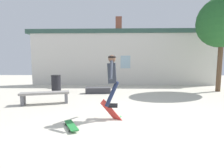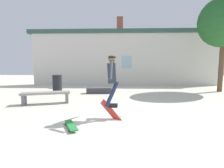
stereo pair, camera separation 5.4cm
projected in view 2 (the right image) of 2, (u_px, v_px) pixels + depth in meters
The scene contains 9 objects.
ground_plane at pixel (135, 130), 4.20m from camera, with size 40.00×40.00×0.00m, color beige.
building_backdrop at pixel (124, 57), 12.80m from camera, with size 14.18×0.52×4.90m.
tree_right at pixel (224, 22), 9.50m from camera, with size 2.74×2.74×5.21m.
park_bench at pixel (46, 95), 6.87m from camera, with size 1.88×0.93×0.47m.
skate_ledge at pixel (99, 90), 9.34m from camera, with size 1.36×0.53×0.34m.
trash_bin at pixel (57, 83), 9.80m from camera, with size 0.55×0.55×0.95m.
skater at pixel (112, 76), 4.90m from camera, with size 0.41×1.26×1.47m.
skateboard_flipping at pixel (112, 112), 5.01m from camera, with size 0.69×0.40×0.75m.
skateboard_resting at pixel (71, 125), 4.30m from camera, with size 0.53×0.81×0.08m.
Camera 2 is at (-0.40, -4.06, 1.57)m, focal length 28.00 mm.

